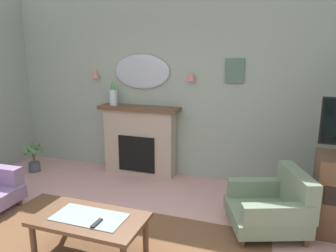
# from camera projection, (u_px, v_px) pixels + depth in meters

# --- Properties ---
(wall_back) EXTENTS (6.93, 0.10, 2.99)m
(wall_back) POSITION_uv_depth(u_px,v_px,m) (178.00, 86.00, 5.09)
(wall_back) COLOR #93A393
(wall_back) RESTS_ON ground
(fireplace) EXTENTS (1.36, 0.36, 1.16)m
(fireplace) POSITION_uv_depth(u_px,v_px,m) (140.00, 141.00, 5.28)
(fireplace) COLOR tan
(fireplace) RESTS_ON ground
(mantel_vase_centre) EXTENTS (0.13, 0.13, 0.42)m
(mantel_vase_centre) POSITION_uv_depth(u_px,v_px,m) (113.00, 94.00, 5.23)
(mantel_vase_centre) COLOR silver
(mantel_vase_centre) RESTS_ON fireplace
(wall_mirror) EXTENTS (0.96, 0.06, 0.56)m
(wall_mirror) POSITION_uv_depth(u_px,v_px,m) (142.00, 72.00, 5.16)
(wall_mirror) COLOR #B2BCC6
(wall_sconce_left) EXTENTS (0.14, 0.14, 0.14)m
(wall_sconce_left) POSITION_uv_depth(u_px,v_px,m) (95.00, 74.00, 5.40)
(wall_sconce_left) COLOR #D17066
(wall_sconce_right) EXTENTS (0.14, 0.14, 0.14)m
(wall_sconce_right) POSITION_uv_depth(u_px,v_px,m) (191.00, 76.00, 4.85)
(wall_sconce_right) COLOR #D17066
(framed_picture) EXTENTS (0.28, 0.03, 0.36)m
(framed_picture) POSITION_uv_depth(u_px,v_px,m) (235.00, 71.00, 4.67)
(framed_picture) COLOR #4C6B56
(coffee_table) EXTENTS (1.10, 0.60, 0.45)m
(coffee_table) POSITION_uv_depth(u_px,v_px,m) (90.00, 222.00, 3.09)
(coffee_table) COLOR brown
(coffee_table) RESTS_ON ground
(tv_remote) EXTENTS (0.04, 0.16, 0.02)m
(tv_remote) POSITION_uv_depth(u_px,v_px,m) (97.00, 223.00, 2.94)
(tv_remote) COLOR black
(tv_remote) RESTS_ON coffee_table
(armchair_beside_couch) EXTENTS (1.05, 1.04, 0.71)m
(armchair_beside_couch) POSITION_uv_depth(u_px,v_px,m) (274.00, 205.00, 3.61)
(armchair_beside_couch) COLOR gray
(armchair_beside_couch) RESTS_ON ground
(potted_plant_small_fern) EXTENTS (0.36, 0.36, 0.57)m
(potted_plant_small_fern) POSITION_uv_depth(u_px,v_px,m) (34.00, 156.00, 5.43)
(potted_plant_small_fern) COLOR #474C56
(potted_plant_small_fern) RESTS_ON ground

